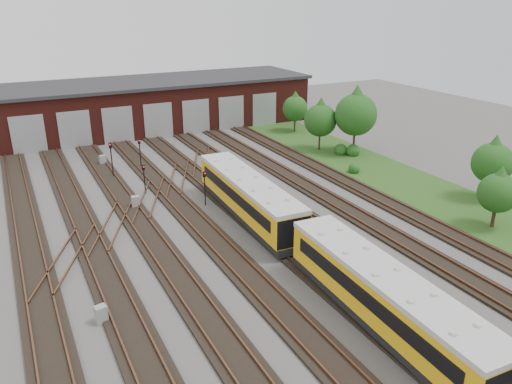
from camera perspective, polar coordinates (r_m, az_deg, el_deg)
name	(u,v)px	position (r m, az deg, el deg)	size (l,w,h in m)	color
ground	(266,261)	(33.90, 1.15, -7.85)	(120.00, 120.00, 0.00)	#4D4A47
track_network	(260,256)	(34.23, 0.43, -7.34)	(30.40, 70.00, 0.33)	black
maintenance_shed	(122,106)	(68.78, -15.04, 9.42)	(51.00, 12.50, 6.35)	#4E1913
grass_verge	(386,174)	(51.64, 14.59, 1.97)	(8.00, 55.00, 0.05)	#1E4918
metro_train	(384,298)	(27.43, 14.46, -11.63)	(3.29, 47.00, 3.08)	black
signal_mast_0	(144,175)	(45.56, -12.68, 1.88)	(0.27, 0.25, 2.73)	black
signal_mast_1	(111,155)	(50.56, -16.22, 4.06)	(0.31, 0.29, 3.52)	black
signal_mast_2	(140,149)	(52.83, -13.14, 4.76)	(0.27, 0.25, 3.07)	black
signal_mast_3	(205,184)	(42.10, -5.89, 0.93)	(0.27, 0.25, 3.03)	black
relay_cabinet_0	(101,314)	(29.05, -17.28, -13.21)	(0.62, 0.51, 1.03)	#939598
relay_cabinet_1	(103,160)	(55.26, -17.12, 3.51)	(0.62, 0.52, 1.03)	#939598
relay_cabinet_2	(136,202)	(43.04, -13.60, -1.13)	(0.63, 0.53, 1.06)	#939598
relay_cabinet_3	(235,169)	(50.18, -2.47, 2.66)	(0.59, 0.49, 0.98)	#939598
relay_cabinet_4	(245,182)	(46.73, -1.30, 1.19)	(0.54, 0.45, 0.90)	#939598
tree_0	(321,116)	(57.76, 7.39, 8.56)	(3.71, 3.71, 6.15)	#342417
tree_1	(295,105)	(65.97, 4.50, 9.83)	(3.26, 3.26, 5.41)	#342417
tree_2	(356,110)	(57.01, 11.38, 9.22)	(4.68, 4.68, 7.76)	#342417
tree_3	(499,189)	(41.54, 26.01, 0.36)	(3.00, 3.00, 4.98)	#342417
tree_4	(493,158)	(47.26, 25.50, 3.50)	(3.51, 3.51, 5.82)	#342417
bush_0	(354,167)	(51.30, 11.16, 2.78)	(1.15, 1.15, 1.15)	#164D16
bush_1	(341,148)	(57.14, 9.66, 4.95)	(1.45, 1.45, 1.45)	#164D16
bush_2	(353,149)	(56.99, 11.05, 4.86)	(1.54, 1.54, 1.54)	#164D16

